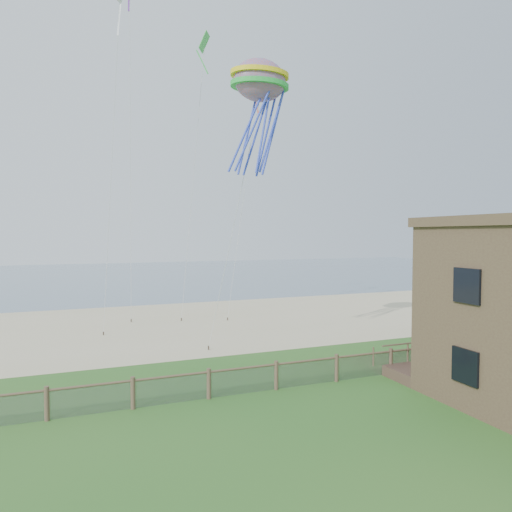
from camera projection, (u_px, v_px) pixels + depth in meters
name	position (u px, v px, depth m)	size (l,w,h in m)	color
ground	(355.00, 451.00, 14.07)	(160.00, 160.00, 0.00)	#286121
sand_beach	(190.00, 323.00, 34.52)	(72.00, 20.00, 0.02)	#C4B78D
ocean	(129.00, 275.00, 75.43)	(160.00, 68.00, 0.02)	slate
chainlink_fence	(276.00, 377.00, 19.62)	(36.20, 0.20, 1.25)	brown
picnic_table	(446.00, 366.00, 21.78)	(1.81, 1.37, 0.76)	brown
octopus_kite	(260.00, 113.00, 23.75)	(3.18, 2.24, 6.54)	#FF4B28
kite_white	(120.00, 6.00, 26.00)	(1.11, 0.70, 2.86)	white
kite_red	(258.00, 91.00, 31.37)	(0.97, 0.70, 2.39)	#E34F28
kite_green	(204.00, 51.00, 30.98)	(1.25, 0.70, 2.52)	green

